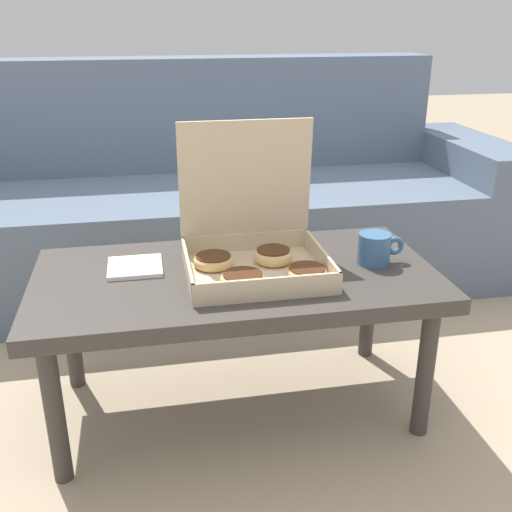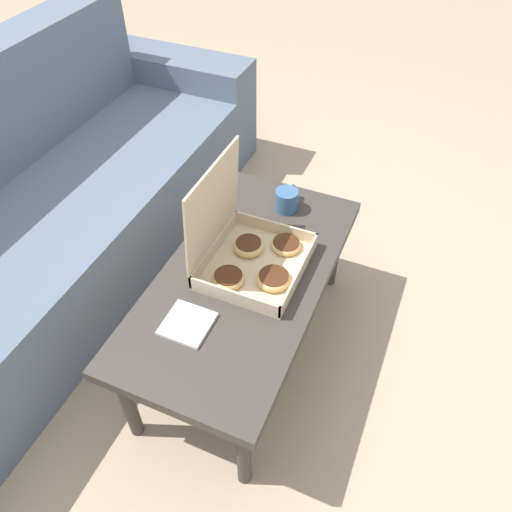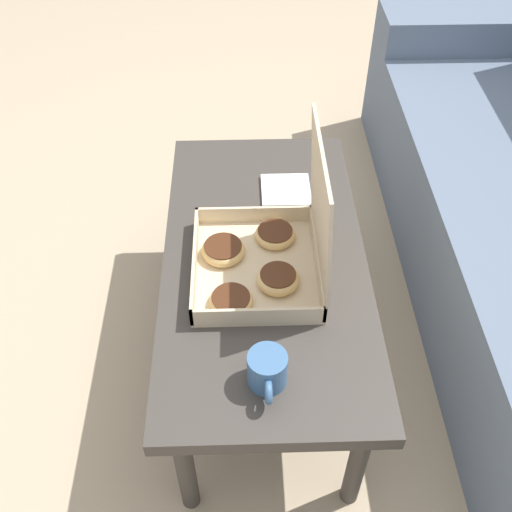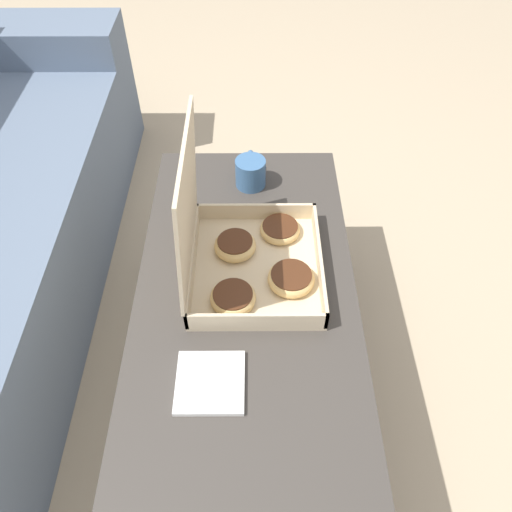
% 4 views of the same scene
% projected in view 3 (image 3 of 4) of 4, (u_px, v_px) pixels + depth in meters
% --- Properties ---
extents(ground_plane, '(12.00, 12.00, 0.00)m').
position_uv_depth(ground_plane, '(308.00, 349.00, 1.81)').
color(ground_plane, tan).
extents(coffee_table, '(1.01, 0.51, 0.41)m').
position_uv_depth(coffee_table, '(265.00, 268.00, 1.55)').
color(coffee_table, '#3D3833').
rests_on(coffee_table, ground_plane).
extents(pastry_box, '(0.35, 0.31, 0.36)m').
position_uv_depth(pastry_box, '(267.00, 253.00, 1.44)').
color(pastry_box, beige).
rests_on(pastry_box, coffee_table).
extents(coffee_mug, '(0.12, 0.08, 0.08)m').
position_uv_depth(coffee_mug, '(267.00, 370.00, 1.23)').
color(coffee_mug, '#3D6693').
rests_on(coffee_mug, coffee_table).
extents(napkin_stack, '(0.14, 0.14, 0.01)m').
position_uv_depth(napkin_stack, '(286.00, 190.00, 1.68)').
color(napkin_stack, white).
rests_on(napkin_stack, coffee_table).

